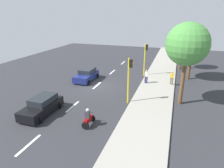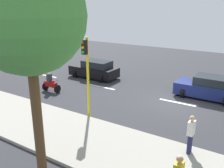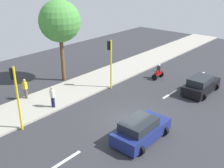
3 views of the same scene
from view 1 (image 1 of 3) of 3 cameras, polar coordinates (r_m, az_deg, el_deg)
The scene contains 17 objects.
ground_plane at distance 23.95m, azimuth -4.41°, elevation -0.55°, with size 40.00×60.00×0.10m, color #2D2D33.
sidewalk at distance 22.30m, azimuth 12.44°, elevation -2.25°, with size 4.00×60.00×0.15m, color #9E998E.
lane_stripe_far_north at distance 14.90m, azimuth -23.14°, elevation -16.00°, with size 0.20×2.40×0.01m, color white.
lane_stripe_north at distance 19.01m, azimuth -11.41°, elevation -6.47°, with size 0.20×2.40×0.01m, color white.
lane_stripe_mid at distance 23.93m, azimuth -4.41°, elevation -0.43°, with size 0.20×2.40×0.01m, color white.
lane_stripe_south at distance 29.25m, azimuth 0.10°, elevation 3.50°, with size 0.20×2.40×0.01m, color white.
lane_stripe_far_south at distance 34.80m, azimuth 3.23°, elevation 6.19°, with size 0.20×2.40×0.01m, color white.
car_black at distance 18.21m, azimuth -19.75°, elevation -6.10°, with size 2.22×4.22×1.52m.
car_dark_blue at distance 25.73m, azimuth -7.42°, elevation 2.61°, with size 2.33×4.12×1.52m.
motorcycle at distance 15.56m, azimuth -6.93°, elevation -9.90°, with size 0.60×1.30×1.53m.
pedestrian_near_signal at distance 24.57m, azimuth 17.06°, elevation 1.88°, with size 0.40×0.24×1.69m.
pedestrian_by_tree at distance 24.34m, azimuth 9.97°, elevation 2.30°, with size 0.40×0.24×1.69m.
traffic_light_corner at distance 18.34m, azimuth 5.12°, elevation 2.73°, with size 0.49×0.24×4.50m.
traffic_light_midblock at distance 27.14m, azimuth 9.75°, elevation 8.26°, with size 0.49×0.24×4.50m.
street_tree_north at distance 18.74m, azimuth 21.12°, elevation 10.67°, with size 3.84×3.84×7.69m.
street_tree_center at distance 31.66m, azimuth 20.16°, elevation 12.82°, with size 2.91×2.91×6.52m.
street_tree_south at distance 27.08m, azimuth 22.41°, elevation 10.34°, with size 4.11×4.11×6.54m.
Camera 1 is at (8.79, -20.61, 8.41)m, focal length 31.35 mm.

